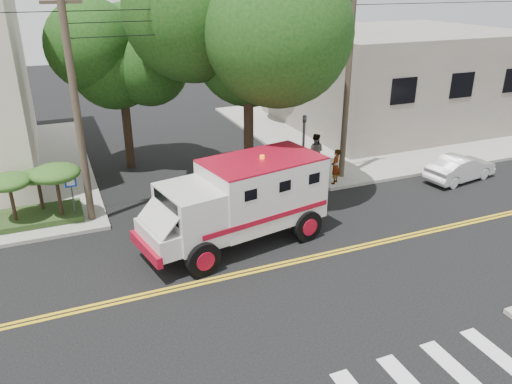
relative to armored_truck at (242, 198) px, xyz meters
name	(u,v)px	position (x,y,z in m)	size (l,w,h in m)	color
ground	(279,265)	(0.56, -2.07, -1.79)	(100.00, 100.00, 0.00)	black
sidewalk_ne	(376,125)	(14.06, 11.43, -1.71)	(17.00, 17.00, 0.15)	gray
building_right	(394,76)	(15.56, 11.93, 1.36)	(14.00, 12.00, 6.00)	slate
utility_pole_left	(77,114)	(-5.04, 3.93, 2.71)	(0.28, 0.28, 9.00)	#382D23
utility_pole_right	(347,88)	(6.86, 4.13, 2.71)	(0.28, 0.28, 9.00)	#382D23
tree_main	(261,30)	(2.50, 4.13, 5.41)	(6.08, 5.70, 9.85)	black
tree_left	(127,55)	(-2.12, 9.71, 3.94)	(4.48, 4.20, 7.70)	black
tree_right	(302,31)	(9.41, 13.70, 4.31)	(4.80, 4.50, 8.20)	black
traffic_signal	(303,145)	(4.36, 3.53, 0.44)	(0.15, 0.18, 3.60)	#3F3F42
accessibility_sign	(72,192)	(-5.64, 4.10, -0.42)	(0.45, 0.10, 2.02)	#3F3F42
palm_planter	(37,186)	(-6.87, 4.55, -0.14)	(3.52, 2.63, 2.36)	#1E3314
armored_truck	(242,198)	(0.00, 0.00, 0.00)	(7.25, 3.82, 3.14)	silver
parked_sedan	(460,168)	(12.11, 1.73, -1.16)	(1.33, 3.82, 1.26)	silver
pedestrian_a	(335,166)	(6.06, 3.43, -0.79)	(0.62, 0.40, 1.69)	gray
pedestrian_b	(315,152)	(6.06, 5.42, -0.69)	(0.92, 0.72, 1.90)	gray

